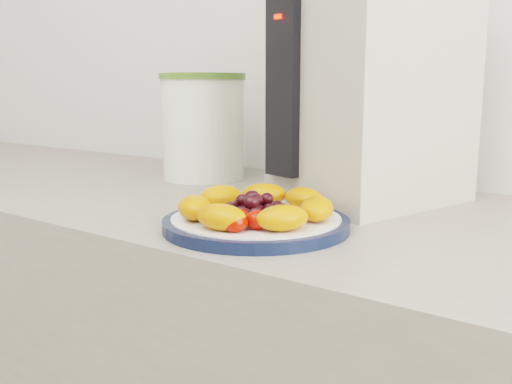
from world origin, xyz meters
The scene contains 8 objects.
plate_rim centered at (0.11, 1.04, 0.91)m, with size 0.24×0.24×0.01m, color #0E1834.
plate_face centered at (0.11, 1.04, 0.91)m, with size 0.22×0.22×0.02m, color white.
canister centered at (-0.23, 1.32, 1.00)m, with size 0.17×0.17×0.20m, color #46741B.
canister_lid centered at (-0.23, 1.32, 1.10)m, with size 0.17×0.17×0.01m, color #50742A.
appliance_body centered at (0.15, 1.30, 1.08)m, with size 0.20×0.28×0.36m, color #ABA492.
appliance_panel centered at (0.06, 1.17, 1.08)m, with size 0.06×0.02×0.26m, color black.
appliance_led centered at (0.06, 1.16, 1.18)m, with size 0.01×0.01×0.01m, color #FF0C05.
fruit_plate centered at (0.11, 1.04, 0.93)m, with size 0.21×0.21×0.03m.
Camera 1 is at (0.55, 0.46, 1.08)m, focal length 40.00 mm.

